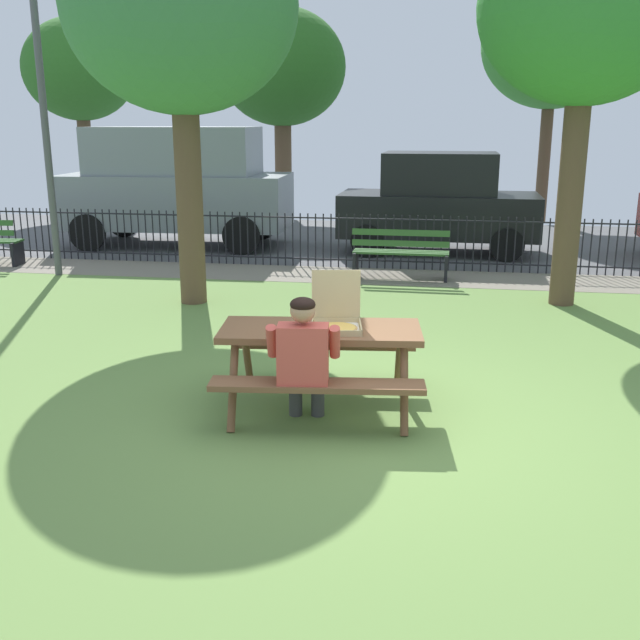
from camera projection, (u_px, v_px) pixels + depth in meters
name	position (u px, v px, depth m)	size (l,w,h in m)	color
ground	(384.00, 369.00, 7.93)	(28.00, 11.11, 0.02)	olive
cobblestone_walkway	(406.00, 278.00, 12.55)	(28.00, 1.40, 0.01)	gray
street_asphalt	(415.00, 242.00, 16.30)	(28.00, 6.46, 0.01)	#515154
picnic_table_foreground	(321.00, 346.00, 6.68)	(1.95, 1.67, 0.79)	brown
pizza_box_open	(336.00, 318.00, 6.61)	(0.51, 0.52, 0.50)	tan
adult_at_table	(304.00, 357.00, 6.18)	(0.63, 0.62, 1.19)	#3B3B3B
iron_fence_streetside	(409.00, 242.00, 13.09)	(22.63, 0.03, 0.97)	black
park_bench_center	(401.00, 254.00, 12.33)	(1.61, 0.49, 0.85)	#325B29
lamp_post_walkway	(43.00, 105.00, 12.03)	(0.28, 0.28, 4.70)	#4C4C51
tree_near_table	(181.00, 8.00, 9.80)	(3.15, 3.15, 5.47)	brown
tree_midground_right	(587.00, 9.00, 9.70)	(2.86, 2.86, 5.32)	brown
parked_car_far_left	(176.00, 184.00, 15.48)	(4.77, 2.22, 2.46)	gray
parked_car_left	(439.00, 202.00, 14.71)	(3.93, 1.90, 1.98)	black
far_tree_left	(79.00, 71.00, 20.52)	(3.09, 3.09, 5.36)	brown
far_tree_midleft	(282.00, 69.00, 19.63)	(3.39, 3.39, 5.49)	brown
far_tree_center	(553.00, 44.00, 18.43)	(3.54, 3.54, 6.05)	brown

